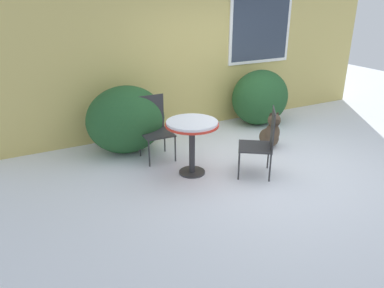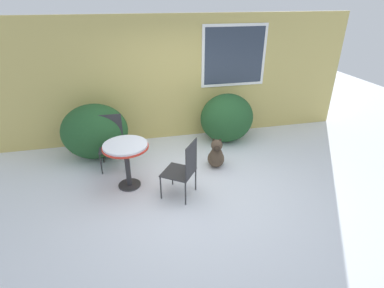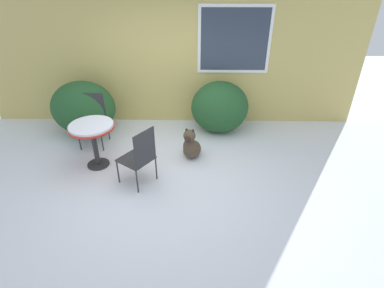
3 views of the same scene
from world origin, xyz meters
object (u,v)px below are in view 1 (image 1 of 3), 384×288
object	(u,v)px
patio_table	(192,131)
dog	(271,134)
patio_chair_near_table	(154,126)
patio_chair_far_side	(262,141)

from	to	relation	value
patio_table	dog	size ratio (longest dim) A/B	1.25
patio_table	patio_chair_near_table	world-z (taller)	patio_chair_near_table
patio_chair_far_side	patio_table	bearing A→B (deg)	-84.55
patio_chair_far_side	dog	distance (m)	1.13
patio_table	patio_chair_near_table	size ratio (longest dim) A/B	0.81
patio_chair_near_table	patio_chair_far_side	distance (m)	1.72
patio_chair_far_side	dog	size ratio (longest dim) A/B	1.54
patio_chair_far_side	dog	world-z (taller)	patio_chair_far_side
patio_table	patio_chair_far_side	distance (m)	1.01
patio_table	patio_chair_near_table	distance (m)	0.85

